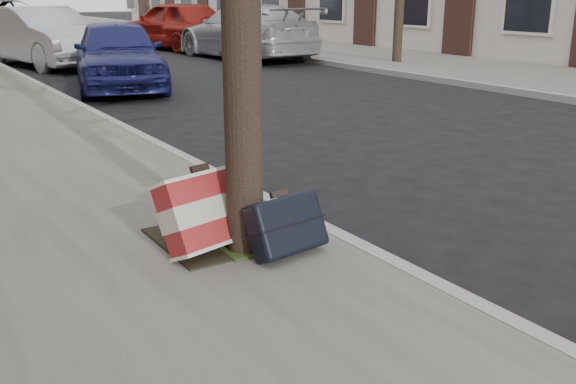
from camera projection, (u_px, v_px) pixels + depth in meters
ground at (544, 249)px, 4.63m from camera, size 120.00×120.00×0.00m
far_sidewalk at (297, 48)px, 20.69m from camera, size 4.00×70.00×0.12m
dirt_patch at (220, 236)px, 4.53m from camera, size 0.85×0.85×0.02m
suitcase_red at (211, 210)px, 4.27m from camera, size 0.77×0.53×0.54m
suitcase_navy at (287, 225)px, 4.17m from camera, size 0.57×0.38×0.42m
car_near_front at (118, 54)px, 12.10m from camera, size 2.47×4.14×1.32m
car_near_mid at (44, 37)px, 15.74m from camera, size 2.41×4.61×1.45m
car_near_back at (2, 25)px, 20.28m from camera, size 3.69×6.06×1.57m
car_far_front at (246, 32)px, 17.57m from camera, size 2.22×5.12×1.47m
car_far_back at (174, 25)px, 20.53m from camera, size 2.91×4.86×1.55m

